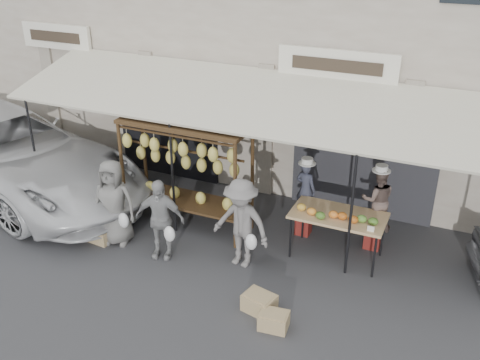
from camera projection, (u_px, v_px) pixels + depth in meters
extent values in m
plane|color=#2D2D30|center=(192.00, 273.00, 9.56)|extent=(90.00, 90.00, 0.00)
cube|color=#B7AD9E|center=(312.00, 18.00, 13.36)|extent=(24.00, 6.00, 7.00)
cube|color=#232328|center=(364.00, 159.00, 11.04)|extent=(3.00, 0.10, 2.50)
cube|color=black|center=(168.00, 126.00, 12.78)|extent=(2.60, 0.10, 2.50)
cube|color=silver|center=(337.00, 65.00, 10.42)|extent=(2.40, 0.10, 0.60)
cube|color=silver|center=(56.00, 36.00, 13.01)|extent=(2.00, 0.10, 0.60)
cube|color=beige|center=(244.00, 98.00, 10.31)|extent=(10.00, 2.34, 0.63)
cylinder|color=black|center=(35.00, 151.00, 11.67)|extent=(0.05, 0.05, 2.30)
cylinder|color=black|center=(173.00, 180.00, 10.37)|extent=(0.05, 0.05, 2.30)
cylinder|color=black|center=(351.00, 217.00, 9.08)|extent=(0.05, 0.05, 2.30)
cylinder|color=black|center=(123.00, 173.00, 10.77)|extent=(0.07, 0.07, 2.20)
cylinder|color=black|center=(235.00, 197.00, 9.84)|extent=(0.07, 0.07, 2.20)
cylinder|color=black|center=(145.00, 159.00, 11.43)|extent=(0.07, 0.07, 2.20)
cylinder|color=black|center=(252.00, 180.00, 10.50)|extent=(0.07, 0.07, 2.20)
cube|color=black|center=(184.00, 124.00, 10.15)|extent=(2.60, 0.90, 0.07)
cylinder|color=black|center=(175.00, 136.00, 9.92)|extent=(2.50, 0.05, 0.05)
cylinder|color=black|center=(193.00, 124.00, 10.49)|extent=(2.50, 0.05, 0.05)
cylinder|color=black|center=(185.00, 151.00, 10.40)|extent=(2.50, 0.05, 0.05)
cube|color=black|center=(188.00, 201.00, 10.88)|extent=(2.50, 0.80, 0.05)
ellipsoid|color=#C5BD4F|center=(127.00, 140.00, 10.44)|extent=(0.20, 0.18, 0.30)
ellipsoid|color=#C5BD4F|center=(145.00, 140.00, 10.45)|extent=(0.20, 0.18, 0.30)
ellipsoid|color=#C5BD4F|center=(154.00, 145.00, 10.20)|extent=(0.20, 0.18, 0.30)
ellipsoid|color=#C5BD4F|center=(173.00, 145.00, 10.22)|extent=(0.20, 0.18, 0.30)
ellipsoid|color=#C5BD4F|center=(183.00, 149.00, 9.97)|extent=(0.20, 0.18, 0.30)
ellipsoid|color=#C5BD4F|center=(202.00, 150.00, 9.98)|extent=(0.20, 0.18, 0.30)
ellipsoid|color=#C5BD4F|center=(213.00, 154.00, 9.73)|extent=(0.20, 0.18, 0.30)
ellipsoid|color=#C5BD4F|center=(232.00, 156.00, 9.75)|extent=(0.20, 0.18, 0.30)
ellipsoid|color=#C5BD4F|center=(141.00, 153.00, 10.88)|extent=(0.20, 0.18, 0.30)
ellipsoid|color=#C5BD4F|center=(156.00, 155.00, 10.75)|extent=(0.20, 0.18, 0.30)
ellipsoid|color=#C5BD4F|center=(171.00, 157.00, 10.61)|extent=(0.20, 0.18, 0.30)
ellipsoid|color=#C5BD4F|center=(186.00, 162.00, 10.50)|extent=(0.20, 0.18, 0.30)
ellipsoid|color=#C5BD4F|center=(202.00, 165.00, 10.37)|extent=(0.20, 0.18, 0.30)
ellipsoid|color=#C5BD4F|center=(218.00, 167.00, 10.23)|extent=(0.20, 0.18, 0.30)
ellipsoid|color=#C5BD4F|center=(234.00, 170.00, 10.10)|extent=(0.20, 0.18, 0.30)
cube|color=tan|center=(338.00, 216.00, 9.67)|extent=(1.70, 0.90, 0.05)
cylinder|color=black|center=(290.00, 237.00, 9.85)|extent=(0.04, 0.04, 0.85)
cylinder|color=black|center=(374.00, 257.00, 9.28)|extent=(0.04, 0.04, 0.85)
cylinder|color=black|center=(303.00, 219.00, 10.45)|extent=(0.04, 0.04, 0.85)
cylinder|color=black|center=(382.00, 236.00, 9.88)|extent=(0.04, 0.04, 0.85)
ellipsoid|color=gold|center=(301.00, 207.00, 9.76)|extent=(0.18, 0.14, 0.14)
ellipsoid|color=orange|center=(312.00, 211.00, 9.62)|extent=(0.18, 0.14, 0.14)
ellipsoid|color=#477226|center=(320.00, 215.00, 9.48)|extent=(0.18, 0.14, 0.14)
ellipsoid|color=orange|center=(334.00, 214.00, 9.52)|extent=(0.18, 0.14, 0.14)
ellipsoid|color=#B25919|center=(342.00, 216.00, 9.47)|extent=(0.18, 0.14, 0.14)
ellipsoid|color=#B25919|center=(353.00, 219.00, 9.36)|extent=(0.18, 0.14, 0.14)
ellipsoid|color=#598C33|center=(362.00, 219.00, 9.38)|extent=(0.18, 0.14, 0.14)
ellipsoid|color=#477226|center=(373.00, 221.00, 9.29)|extent=(0.18, 0.14, 0.14)
imported|color=#323544|center=(306.00, 189.00, 10.36)|extent=(0.49, 0.39, 1.18)
imported|color=brown|center=(378.00, 200.00, 9.88)|extent=(0.73, 0.64, 1.24)
imported|color=slate|center=(114.00, 203.00, 10.15)|extent=(0.94, 0.73, 1.72)
imported|color=gray|center=(160.00, 219.00, 9.74)|extent=(0.99, 0.59, 1.57)
imported|color=slate|center=(241.00, 223.00, 9.47)|extent=(1.16, 0.74, 1.70)
cube|color=maroon|center=(303.00, 224.00, 10.71)|extent=(0.29, 0.29, 0.40)
cube|color=maroon|center=(373.00, 238.00, 10.25)|extent=(0.31, 0.31, 0.42)
cube|color=tan|center=(259.00, 303.00, 8.59)|extent=(0.56, 0.47, 0.30)
cube|color=tan|center=(274.00, 321.00, 8.23)|extent=(0.48, 0.38, 0.27)
cube|color=tan|center=(101.00, 234.00, 10.48)|extent=(0.50, 0.40, 0.28)
imported|color=silver|center=(0.00, 130.00, 12.55)|extent=(6.56, 4.36, 2.51)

